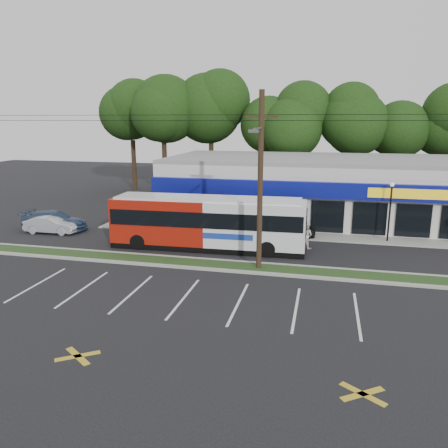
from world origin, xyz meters
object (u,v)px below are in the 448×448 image
utility_pole (257,176)px  pedestrian_b (306,235)px  car_silver (52,224)px  car_blue (55,221)px  metrobus (208,221)px  car_dark (288,228)px  lamp_post (390,205)px  pedestrian_a (295,236)px

utility_pole → pedestrian_b: size_ratio=28.13×
car_silver → car_blue: size_ratio=0.79×
car_silver → pedestrian_b: pedestrian_b is taller
metrobus → car_dark: bearing=36.7°
metrobus → pedestrian_b: (6.44, 1.50, -0.95)m
metrobus → car_blue: size_ratio=2.51×
car_dark → car_blue: bearing=86.1°
lamp_post → pedestrian_a: lamp_post is taller
lamp_post → car_dark: (-6.96, -0.30, -1.99)m
car_blue → metrobus: bearing=-98.7°
car_silver → metrobus: bearing=-97.9°
metrobus → car_blue: bearing=169.2°
lamp_post → pedestrian_b: 6.46m
car_silver → car_dark: bearing=-83.5°
pedestrian_a → lamp_post: bearing=-162.1°
utility_pole → lamp_post: bearing=43.9°
car_silver → car_blue: bearing=17.9°
car_blue → pedestrian_a: 18.68m
utility_pole → pedestrian_a: utility_pole is taller
car_silver → lamp_post: bearing=-85.3°
lamp_post → pedestrian_a: (-6.31, -2.80, -1.91)m
car_dark → car_silver: size_ratio=0.97×
metrobus → car_dark: 6.53m
lamp_post → pedestrian_b: (-5.55, -2.80, -1.78)m
utility_pole → pedestrian_a: 7.13m
lamp_post → pedestrian_a: size_ratio=2.79×
lamp_post → pedestrian_b: bearing=-153.2°
pedestrian_a → car_dark: bearing=-81.5°
utility_pole → car_silver: bearing=163.9°
car_dark → pedestrian_b: bearing=-160.6°
metrobus → pedestrian_b: 6.68m
utility_pole → pedestrian_b: bearing=62.7°
car_dark → pedestrian_a: pedestrian_a is taller
pedestrian_a → car_silver: bearing=-5.0°
metrobus → car_silver: bearing=172.8°
lamp_post → pedestrian_a: 7.17m
car_dark → pedestrian_b: size_ratio=2.23×
lamp_post → car_blue: lamp_post is taller
lamp_post → car_silver: bearing=-172.8°
car_silver → pedestrian_a: 18.36m
pedestrian_a → pedestrian_b: pedestrian_b is taller
car_dark → pedestrian_a: (0.65, -2.50, 0.08)m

